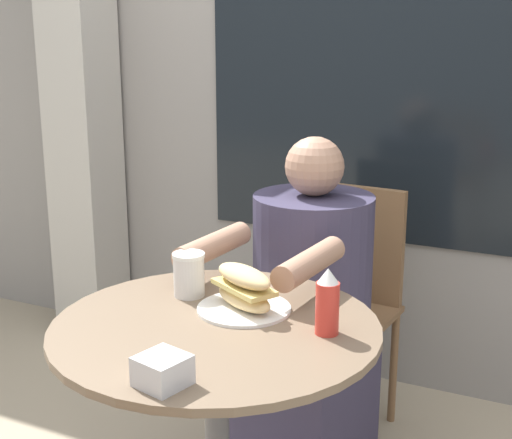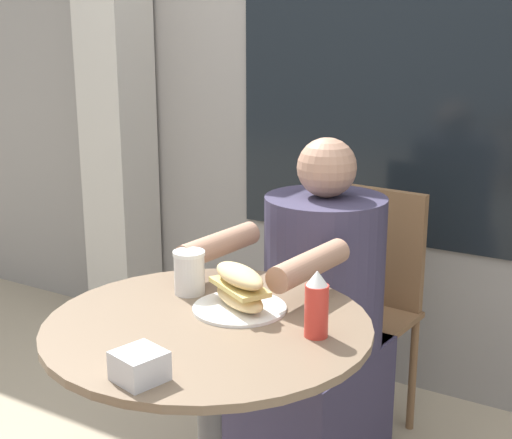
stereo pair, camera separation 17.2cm
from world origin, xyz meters
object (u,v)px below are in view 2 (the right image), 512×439
at_px(sandwich_on_plate, 239,291).
at_px(drink_cup, 189,272).
at_px(seated_diner, 317,339).
at_px(condiment_bottle, 317,305).
at_px(diner_chair, 365,290).
at_px(cafe_table, 209,396).

relative_size(sandwich_on_plate, drink_cup, 2.03).
bearing_deg(seated_diner, condiment_bottle, 120.56).
xyz_separation_m(diner_chair, sandwich_on_plate, (0.01, -0.83, 0.26)).
height_order(seated_diner, drink_cup, seated_diner).
bearing_deg(condiment_bottle, cafe_table, -166.40).
bearing_deg(sandwich_on_plate, cafe_table, -102.39).
bearing_deg(seated_diner, diner_chair, -87.07).
xyz_separation_m(cafe_table, diner_chair, (0.01, 0.94, -0.02)).
xyz_separation_m(cafe_table, seated_diner, (0.00, 0.58, -0.08)).
bearing_deg(cafe_table, seated_diner, 89.95).
bearing_deg(seated_diner, sandwich_on_plate, 97.36).
distance_m(seated_diner, condiment_bottle, 0.68).
xyz_separation_m(diner_chair, condiment_bottle, (0.24, -0.87, 0.29)).
bearing_deg(drink_cup, sandwich_on_plate, -9.26).
bearing_deg(diner_chair, drink_cup, 83.38).
height_order(cafe_table, condiment_bottle, condiment_bottle).
xyz_separation_m(cafe_table, drink_cup, (-0.15, 0.13, 0.25)).
bearing_deg(diner_chair, condiment_bottle, 110.18).
distance_m(diner_chair, sandwich_on_plate, 0.87).
relative_size(seated_diner, sandwich_on_plate, 4.73).
xyz_separation_m(diner_chair, seated_diner, (-0.01, -0.35, -0.05)).
xyz_separation_m(cafe_table, condiment_bottle, (0.25, 0.06, 0.27)).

